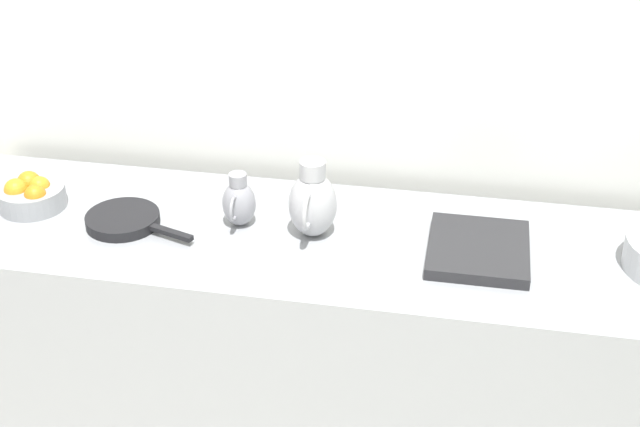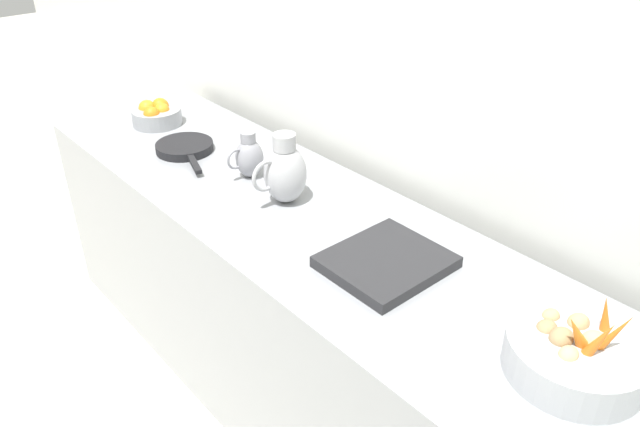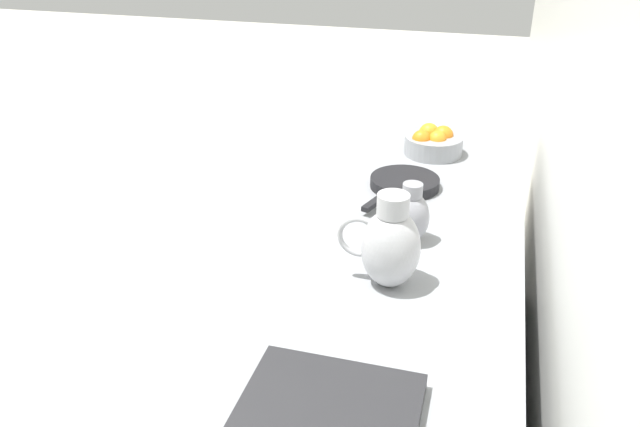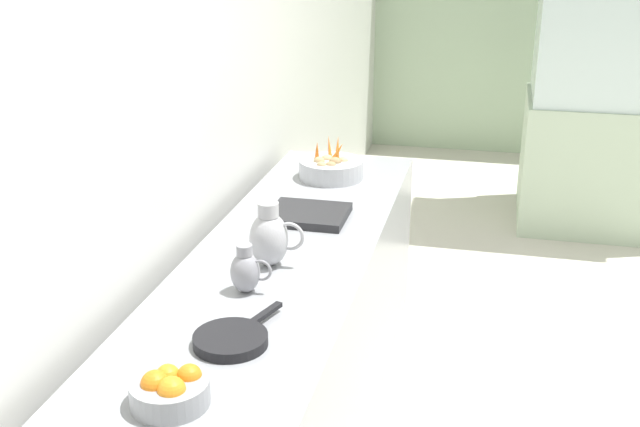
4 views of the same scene
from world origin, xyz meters
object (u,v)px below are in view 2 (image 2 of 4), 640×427
object	(u,v)px
metal_pitcher_short	(249,157)
vegetable_colander	(575,354)
metal_pitcher_tall	(285,172)
orange_bowl	(157,114)
skillet_on_counter	(185,147)

from	to	relation	value
metal_pitcher_short	vegetable_colander	bearing A→B (deg)	89.40
vegetable_colander	metal_pitcher_tall	distance (m)	1.10
orange_bowl	metal_pitcher_tall	bearing A→B (deg)	89.88
metal_pitcher_short	skillet_on_counter	world-z (taller)	metal_pitcher_short
vegetable_colander	metal_pitcher_tall	xyz separation A→B (m)	(0.00, -1.10, 0.06)
orange_bowl	skillet_on_counter	distance (m)	0.35
metal_pitcher_short	skillet_on_counter	distance (m)	0.37
metal_pitcher_tall	vegetable_colander	bearing A→B (deg)	90.16
vegetable_colander	orange_bowl	world-z (taller)	vegetable_colander
vegetable_colander	metal_pitcher_tall	bearing A→B (deg)	-89.84
orange_bowl	skillet_on_counter	world-z (taller)	orange_bowl
orange_bowl	metal_pitcher_short	bearing A→B (deg)	91.23
vegetable_colander	orange_bowl	distance (m)	2.04
orange_bowl	metal_pitcher_short	size ratio (longest dim) A/B	1.22
metal_pitcher_tall	orange_bowl	bearing A→B (deg)	-90.12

